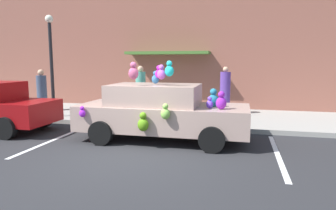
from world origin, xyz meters
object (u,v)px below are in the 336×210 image
(plush_covered_car, at_px, (161,111))
(teddy_bear_on_sidewalk, at_px, (211,113))
(street_lamp_post, at_px, (51,55))
(pedestrian_by_lamp, at_px, (141,95))
(pedestrian_near_shopfront, at_px, (42,92))
(pedestrian_walking_past, at_px, (225,92))

(plush_covered_car, height_order, teddy_bear_on_sidewalk, plush_covered_car)
(plush_covered_car, xyz_separation_m, street_lamp_post, (-4.60, 1.81, 1.61))
(plush_covered_car, relative_size, pedestrian_by_lamp, 2.47)
(pedestrian_near_shopfront, distance_m, pedestrian_walking_past, 7.45)
(pedestrian_walking_past, relative_size, pedestrian_by_lamp, 0.98)
(plush_covered_car, xyz_separation_m, teddy_bear_on_sidewalk, (1.22, 1.83, -0.29))
(teddy_bear_on_sidewalk, xyz_separation_m, pedestrian_by_lamp, (-2.49, 0.19, 0.52))
(teddy_bear_on_sidewalk, bearing_deg, street_lamp_post, -179.75)
(pedestrian_near_shopfront, height_order, pedestrian_by_lamp, pedestrian_by_lamp)
(teddy_bear_on_sidewalk, xyz_separation_m, street_lamp_post, (-5.82, -0.03, 1.90))
(street_lamp_post, relative_size, pedestrian_near_shopfront, 2.14)
(teddy_bear_on_sidewalk, distance_m, street_lamp_post, 6.12)
(teddy_bear_on_sidewalk, distance_m, pedestrian_near_shopfront, 7.16)
(pedestrian_near_shopfront, xyz_separation_m, pedestrian_walking_past, (7.39, 0.94, 0.06))
(plush_covered_car, distance_m, pedestrian_walking_past, 4.12)
(street_lamp_post, xyz_separation_m, pedestrian_by_lamp, (3.33, 0.21, -1.39))
(teddy_bear_on_sidewalk, bearing_deg, pedestrian_walking_past, 80.85)
(street_lamp_post, height_order, pedestrian_near_shopfront, street_lamp_post)
(street_lamp_post, bearing_deg, pedestrian_walking_past, 18.17)
(plush_covered_car, distance_m, teddy_bear_on_sidewalk, 2.22)
(street_lamp_post, bearing_deg, pedestrian_by_lamp, 3.69)
(plush_covered_car, relative_size, pedestrian_near_shopfront, 2.71)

